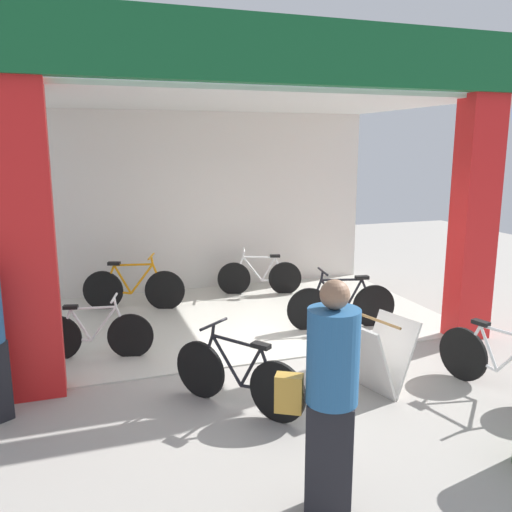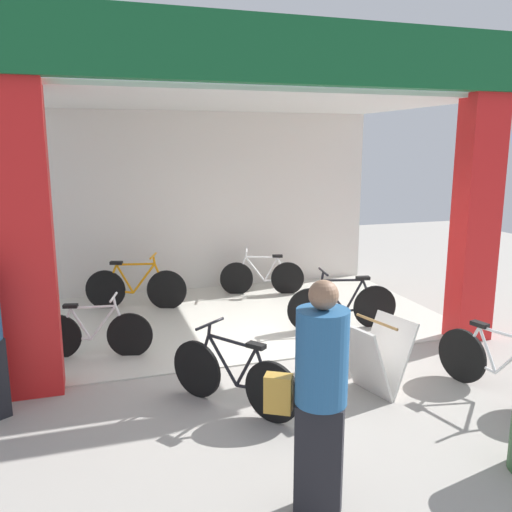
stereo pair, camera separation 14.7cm
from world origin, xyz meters
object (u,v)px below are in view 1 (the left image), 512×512
Objects in this scene: bicycle_inside_2 at (260,277)px; bicycle_parked_0 at (501,365)px; bicycle_inside_1 at (134,288)px; bicycle_inside_3 at (94,335)px; bicycle_inside_0 at (342,305)px; sandwich_board_sign at (378,356)px; pedestrian_0 at (330,397)px; bicycle_parked_1 at (237,377)px.

bicycle_parked_0 is at bearing -76.11° from bicycle_inside_2.
bicycle_inside_1 is 2.05m from bicycle_inside_3.
sandwich_board_sign is at bearing -106.90° from bicycle_inside_0.
bicycle_parked_0 is (0.60, -2.45, -0.01)m from bicycle_inside_0.
pedestrian_0 reaches higher than bicycle_inside_1.
bicycle_inside_2 is at bearing 89.05° from sandwich_board_sign.
bicycle_inside_1 is at bearing 98.09° from pedestrian_0.
bicycle_parked_0 is (1.13, -4.57, 0.01)m from bicycle_inside_2.
bicycle_inside_0 is 3.45m from bicycle_inside_3.
bicycle_inside_1 is 1.11× the size of bicycle_inside_3.
bicycle_inside_0 is 1.13× the size of bicycle_inside_3.
bicycle_parked_0 is 1.85× the size of sandwich_board_sign.
bicycle_inside_1 reaches higher than bicycle_inside_2.
sandwich_board_sign is (-0.07, -4.07, 0.08)m from bicycle_inside_2.
pedestrian_0 is at bearing -104.34° from bicycle_inside_2.
bicycle_inside_0 is 1.02× the size of bicycle_inside_1.
bicycle_inside_3 is 0.94× the size of bicycle_parked_0.
bicycle_parked_0 reaches higher than bicycle_inside_3.
bicycle_inside_1 is at bearing 99.50° from bicycle_parked_1.
bicycle_inside_2 is (2.24, 0.21, -0.03)m from bicycle_inside_1.
bicycle_inside_3 is 1.73× the size of sandwich_board_sign.
bicycle_parked_0 is 2.88m from pedestrian_0.
pedestrian_0 is (0.78, -5.49, 0.55)m from bicycle_inside_1.
bicycle_inside_0 reaches higher than bicycle_parked_0.
bicycle_inside_0 is at bearing 103.86° from bicycle_parked_0.
bicycle_parked_1 is (-1.61, -3.96, 0.01)m from bicycle_inside_2.
bicycle_inside_1 is 1.25× the size of bicycle_parked_1.
bicycle_inside_3 is 3.45m from sandwich_board_sign.
bicycle_inside_1 reaches higher than sandwich_board_sign.
bicycle_inside_3 is at bearing -179.61° from bicycle_inside_0.
bicycle_inside_0 reaches higher than bicycle_inside_3.
bicycle_inside_1 reaches higher than bicycle_inside_3.
pedestrian_0 is at bearing -84.99° from bicycle_parked_1.
bicycle_parked_1 is (-2.13, -1.84, -0.01)m from bicycle_inside_0.
bicycle_inside_1 reaches higher than bicycle_parked_0.
bicycle_inside_2 is at bearing 36.23° from bicycle_inside_3.
bicycle_inside_1 reaches higher than bicycle_parked_1.
bicycle_inside_0 is at bearing 0.39° from bicycle_inside_3.
bicycle_parked_0 is at bearing -76.14° from bicycle_inside_0.
bicycle_inside_2 is 0.96× the size of bicycle_parked_0.
bicycle_inside_3 is (-3.45, -0.02, -0.04)m from bicycle_inside_0.
pedestrian_0 is at bearing -118.98° from bicycle_inside_0.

